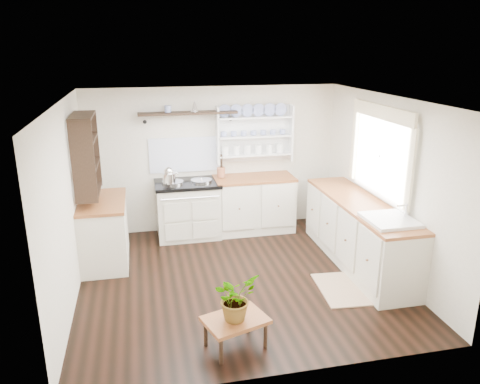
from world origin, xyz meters
The scene contains 19 objects.
floor centered at (0.00, 0.00, 0.00)m, with size 4.00×3.80×0.01m, color black.
wall_back centered at (0.00, 1.90, 1.15)m, with size 4.00×0.02×2.30m, color beige.
wall_right centered at (2.00, 0.00, 1.15)m, with size 0.02×3.80×2.30m, color beige.
wall_left centered at (-2.00, 0.00, 1.15)m, with size 0.02×3.80×2.30m, color beige.
ceiling centered at (0.00, 0.00, 2.30)m, with size 4.00×3.80×0.01m, color white.
window centered at (1.95, 0.15, 1.56)m, with size 0.08×1.55×1.22m.
aga_cooker centered at (-0.47, 1.57, 0.45)m, with size 0.99×0.69×0.92m.
back_cabinets centered at (0.60, 1.60, 0.46)m, with size 1.27×0.63×0.90m.
right_cabinets centered at (1.70, 0.10, 0.46)m, with size 0.62×2.43×0.90m.
belfast_sink centered at (1.70, -0.65, 0.80)m, with size 0.55×0.60×0.45m.
left_cabinets centered at (-1.70, 0.90, 0.46)m, with size 0.62×1.13×0.90m.
plate_rack centered at (0.65, 1.86, 1.56)m, with size 1.20×0.22×0.90m.
high_shelf centered at (-0.40, 1.78, 1.91)m, with size 1.50×0.29×0.16m.
left_shelving centered at (-1.84, 0.90, 1.55)m, with size 0.28×0.80×1.05m, color black.
kettle centered at (-0.75, 1.45, 1.05)m, with size 0.19×0.19×0.24m, color silver, non-canonical shape.
utensil_crock centered at (0.08, 1.68, 0.98)m, with size 0.13×0.13×0.15m, color #A45D3C.
center_table centered at (-0.33, -1.40, 0.28)m, with size 0.70×0.59×0.33m.
potted_plant centered at (-0.33, -1.40, 0.56)m, with size 0.42×0.37×0.47m, color #3F7233.
floor_rug centered at (1.19, -0.56, 0.01)m, with size 0.55×0.85×0.02m, color #836B4C.
Camera 1 is at (-1.15, -5.34, 2.90)m, focal length 35.00 mm.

